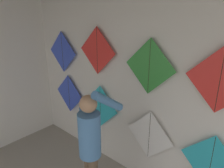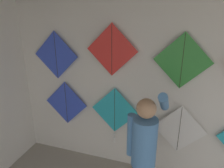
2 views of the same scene
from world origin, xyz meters
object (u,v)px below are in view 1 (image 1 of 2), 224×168
object	(u,v)px
shopkeeper	(91,143)
kite_6	(149,67)
kite_3	(211,163)
kite_5	(97,51)
kite_7	(220,80)
kite_1	(100,108)
kite_0	(69,94)
kite_4	(62,52)
kite_2	(149,135)

from	to	relation	value
shopkeeper	kite_6	xyz separation A→B (m)	(0.31, 0.81, 0.90)
kite_3	kite_5	xyz separation A→B (m)	(-1.93, 0.00, 1.11)
shopkeeper	kite_6	bearing A→B (deg)	86.56
kite_3	kite_7	bearing A→B (deg)	180.00
kite_1	kite_6	xyz separation A→B (m)	(0.93, 0.00, 0.91)
kite_1	kite_6	bearing A→B (deg)	0.03
shopkeeper	kite_0	xyz separation A→B (m)	(-1.49, 0.81, 0.02)
kite_1	kite_7	size ratio (longest dim) A/B	1.27
kite_1	kite_6	size ratio (longest dim) A/B	1.27
kite_4	kite_7	xyz separation A→B (m)	(2.80, 0.00, 0.08)
kite_5	kite_6	world-z (taller)	kite_5
shopkeeper	kite_4	distance (m)	1.98
shopkeeper	kite_2	distance (m)	0.90
kite_5	shopkeeper	bearing A→B (deg)	-50.52
kite_0	kite_5	distance (m)	1.27
kite_3	kite_1	bearing A→B (deg)	-179.98
kite_0	kite_7	size ratio (longest dim) A/B	1.00
kite_1	kite_7	distance (m)	2.04
kite_4	shopkeeper	bearing A→B (deg)	-26.81
kite_7	kite_4	bearing A→B (deg)	180.00
kite_4	kite_6	world-z (taller)	kite_6
kite_3	kite_7	xyz separation A→B (m)	(-0.06, 0.00, 1.04)
shopkeeper	kite_1	distance (m)	1.02
kite_1	kite_4	size ratio (longest dim) A/B	1.27
kite_4	kite_5	distance (m)	0.95
shopkeeper	kite_0	bearing A→B (deg)	169.16
kite_7	shopkeeper	bearing A→B (deg)	-145.94
shopkeeper	kite_3	distance (m)	1.50
shopkeeper	kite_7	world-z (taller)	kite_7
kite_2	kite_7	distance (m)	1.32
kite_1	kite_3	world-z (taller)	kite_1
kite_0	kite_3	xyz separation A→B (m)	(2.75, 0.00, -0.14)
kite_5	kite_6	bearing A→B (deg)	0.00
kite_0	kite_1	world-z (taller)	kite_1
shopkeeper	kite_7	size ratio (longest dim) A/B	2.31
kite_4	kite_3	bearing A→B (deg)	0.00
kite_4	kite_6	size ratio (longest dim) A/B	1.00
kite_2	kite_5	size ratio (longest dim) A/B	1.00
kite_3	kite_2	bearing A→B (deg)	180.00
kite_5	kite_7	size ratio (longest dim) A/B	1.00
kite_4	kite_7	size ratio (longest dim) A/B	1.00
kite_2	kite_5	bearing A→B (deg)	180.00
kite_3	kite_5	world-z (taller)	kite_5
shopkeeper	kite_5	bearing A→B (deg)	147.17
shopkeeper	kite_4	xyz separation A→B (m)	(-1.60, 0.81, 0.84)
kite_0	kite_5	size ratio (longest dim) A/B	1.00
kite_3	kite_0	bearing A→B (deg)	180.00
shopkeeper	kite_2	size ratio (longest dim) A/B	2.31
kite_6	kite_1	bearing A→B (deg)	-179.97
kite_1	kite_5	xyz separation A→B (m)	(-0.05, 0.00, 0.99)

